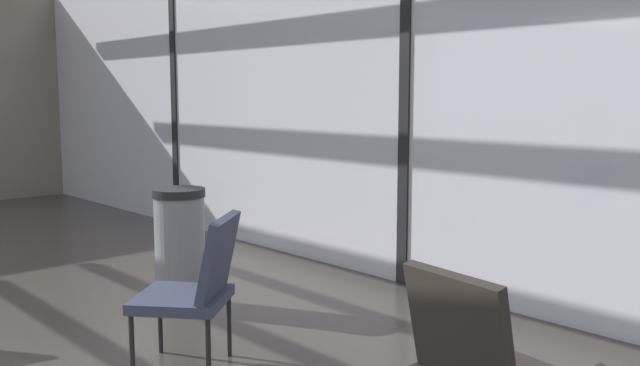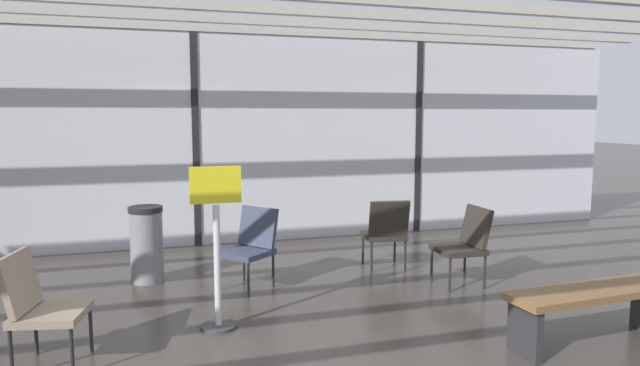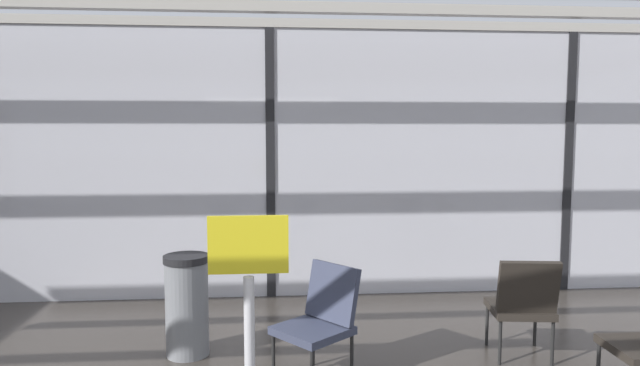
# 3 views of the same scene
# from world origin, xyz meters

# --- Properties ---
(glass_curtain_wall) EXTENTS (14.00, 0.08, 3.04)m
(glass_curtain_wall) POSITION_xyz_m (0.00, 5.20, 1.52)
(glass_curtain_wall) COLOR silver
(glass_curtain_wall) RESTS_ON ground
(window_mullion_0) EXTENTS (0.10, 0.12, 3.04)m
(window_mullion_0) POSITION_xyz_m (-3.50, 5.20, 1.52)
(window_mullion_0) COLOR black
(window_mullion_0) RESTS_ON ground
(window_mullion_1) EXTENTS (0.10, 0.12, 3.04)m
(window_mullion_1) POSITION_xyz_m (0.00, 5.20, 1.52)
(window_mullion_1) COLOR black
(window_mullion_1) RESTS_ON ground
(lounge_chair_1) EXTENTS (0.71, 0.71, 0.87)m
(lounge_chair_1) POSITION_xyz_m (0.39, 2.97, 0.49)
(lounge_chair_1) COLOR #33384C
(lounge_chair_1) RESTS_ON ground
(lounge_chair_3) EXTENTS (0.54, 0.58, 0.87)m
(lounge_chair_3) POSITION_xyz_m (2.08, 3.19, 0.49)
(lounge_chair_3) COLOR #28231E
(lounge_chair_3) RESTS_ON ground
(trash_bin) EXTENTS (0.38, 0.38, 0.86)m
(trash_bin) POSITION_xyz_m (-0.71, 3.52, 0.43)
(trash_bin) COLOR slate
(trash_bin) RESTS_ON ground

